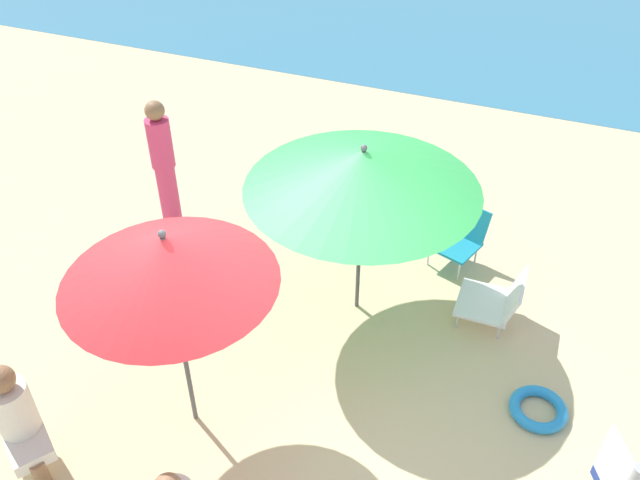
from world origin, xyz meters
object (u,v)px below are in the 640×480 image
(umbrella_green, at_px, (363,170))
(beach_chair_a, at_px, (183,287))
(person_c, at_px, (164,165))
(beach_chair_b, at_px, (460,235))
(person_a, at_px, (17,417))
(swim_ring, at_px, (538,409))
(beach_chair_c, at_px, (496,300))
(umbrella_red, at_px, (167,260))

(umbrella_green, distance_m, beach_chair_a, 2.17)
(person_c, bearing_deg, beach_chair_b, 102.47)
(beach_chair_a, distance_m, beach_chair_b, 2.96)
(beach_chair_a, relative_size, person_c, 0.45)
(person_a, relative_size, person_c, 0.63)
(beach_chair_a, xyz_separation_m, person_a, (-0.27, -1.94, 0.21))
(beach_chair_a, xyz_separation_m, person_c, (-0.87, 1.20, 0.52))
(beach_chair_b, bearing_deg, swim_ring, 50.57)
(beach_chair_c, distance_m, swim_ring, 1.15)
(umbrella_red, distance_m, beach_chair_b, 3.62)
(beach_chair_b, height_order, swim_ring, beach_chair_b)
(beach_chair_a, distance_m, beach_chair_c, 3.06)
(umbrella_green, bearing_deg, beach_chair_a, -156.80)
(umbrella_green, relative_size, beach_chair_a, 2.99)
(beach_chair_c, relative_size, person_c, 0.37)
(umbrella_red, relative_size, beach_chair_b, 3.08)
(beach_chair_a, bearing_deg, umbrella_red, 18.44)
(umbrella_green, height_order, person_a, umbrella_green)
(person_a, relative_size, swim_ring, 2.02)
(person_c, bearing_deg, umbrella_red, 37.26)
(beach_chair_b, bearing_deg, beach_chair_c, 52.27)
(person_c, relative_size, swim_ring, 3.20)
(umbrella_green, distance_m, swim_ring, 2.55)
(umbrella_green, xyz_separation_m, person_a, (-1.86, -2.62, -1.11))
(beach_chair_b, distance_m, person_a, 4.57)
(umbrella_green, relative_size, umbrella_red, 1.06)
(beach_chair_b, bearing_deg, umbrella_green, -16.37)
(beach_chair_a, distance_m, swim_ring, 3.48)
(beach_chair_b, relative_size, swim_ring, 1.32)
(beach_chair_a, xyz_separation_m, beach_chair_b, (2.37, 1.78, 0.03))
(umbrella_green, relative_size, person_a, 2.12)
(person_a, distance_m, person_c, 3.21)
(beach_chair_b, height_order, person_a, person_a)
(beach_chair_c, bearing_deg, beach_chair_a, 18.15)
(beach_chair_c, xyz_separation_m, swim_ring, (0.56, -0.97, -0.23))
(beach_chair_b, xyz_separation_m, beach_chair_c, (0.54, -0.82, -0.06))
(umbrella_green, xyz_separation_m, person_c, (-2.46, 0.52, -0.80))
(umbrella_green, bearing_deg, person_a, -125.37)
(umbrella_red, bearing_deg, beach_chair_b, 61.00)
(umbrella_green, distance_m, beach_chair_b, 1.86)
(umbrella_red, relative_size, person_a, 2.00)
(person_c, bearing_deg, beach_chair_c, 88.73)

